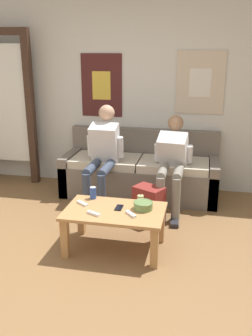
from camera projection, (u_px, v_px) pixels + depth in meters
name	position (u px, v px, depth m)	size (l,w,h in m)	color
ground_plane	(79.00, 276.00, 3.25)	(18.00, 18.00, 0.00)	brown
wall_back	(132.00, 95.00, 5.08)	(10.00, 0.07, 2.55)	silver
door_frame	(0.00, 99.00, 5.27)	(1.00, 0.10, 2.15)	#382319
couch	(140.00, 173.00, 5.00)	(2.03, 0.75, 0.84)	#70665B
coffee_table	(115.00, 217.00, 3.60)	(0.95, 0.59, 0.42)	#B27F4C
person_seated_adult	(103.00, 153.00, 4.59)	(0.47, 0.91, 1.22)	#384256
person_seated_teen	(172.00, 160.00, 4.47)	(0.47, 0.97, 1.11)	gray
backpack	(148.00, 205.00, 4.24)	(0.39, 0.35, 0.41)	maroon
ceramic_bowl	(143.00, 205.00, 3.58)	(0.19, 0.19, 0.08)	#607F47
pillar_candle	(140.00, 199.00, 3.73)	(0.06, 0.06, 0.09)	tan
drink_can_blue	(93.00, 193.00, 3.83)	(0.07, 0.07, 0.12)	#28479E
game_controller_near_left	(82.00, 203.00, 3.69)	(0.14, 0.11, 0.03)	white
game_controller_near_right	(94.00, 214.00, 3.47)	(0.14, 0.09, 0.03)	white
game_controller_far_center	(131.00, 214.00, 3.46)	(0.12, 0.13, 0.03)	white
cell_phone	(119.00, 208.00, 3.61)	(0.07, 0.14, 0.01)	black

